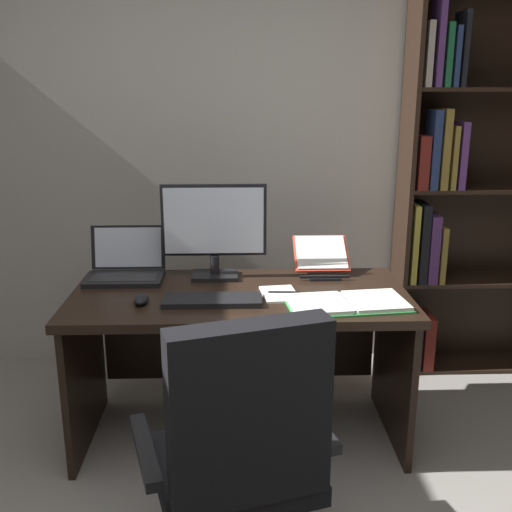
% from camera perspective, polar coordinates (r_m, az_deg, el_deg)
% --- Properties ---
extents(wall_back, '(5.40, 0.12, 2.77)m').
position_cam_1_polar(wall_back, '(3.42, -2.65, 12.33)').
color(wall_back, '#B2ADA3').
rests_on(wall_back, ground).
extents(desk, '(1.50, 0.72, 0.72)m').
position_cam_1_polar(desk, '(2.78, -1.56, -6.92)').
color(desk, black).
rests_on(desk, ground).
extents(bookshelf, '(0.96, 0.28, 2.13)m').
position_cam_1_polar(bookshelf, '(3.49, 19.58, 5.78)').
color(bookshelf, black).
rests_on(bookshelf, ground).
extents(office_chair, '(0.69, 0.61, 0.97)m').
position_cam_1_polar(office_chair, '(2.00, -1.65, -20.38)').
color(office_chair, black).
rests_on(office_chair, ground).
extents(monitor, '(0.50, 0.16, 0.45)m').
position_cam_1_polar(monitor, '(2.80, -4.06, 2.45)').
color(monitor, black).
rests_on(monitor, desk).
extents(laptop, '(0.36, 0.28, 0.24)m').
position_cam_1_polar(laptop, '(2.90, -12.44, -1.12)').
color(laptop, black).
rests_on(laptop, desk).
extents(keyboard, '(0.42, 0.15, 0.02)m').
position_cam_1_polar(keyboard, '(2.52, -4.26, -4.29)').
color(keyboard, black).
rests_on(keyboard, desk).
extents(computer_mouse, '(0.06, 0.10, 0.04)m').
position_cam_1_polar(computer_mouse, '(2.55, -11.03, -4.13)').
color(computer_mouse, black).
rests_on(computer_mouse, desk).
extents(reading_stand_with_book, '(0.27, 0.27, 0.16)m').
position_cam_1_polar(reading_stand_with_book, '(2.92, 6.32, -0.11)').
color(reading_stand_with_book, black).
rests_on(reading_stand_with_book, desk).
extents(open_binder, '(0.53, 0.32, 0.02)m').
position_cam_1_polar(open_binder, '(2.51, 8.78, -4.51)').
color(open_binder, green).
rests_on(open_binder, desk).
extents(notepad, '(0.18, 0.23, 0.01)m').
position_cam_1_polar(notepad, '(2.61, 2.29, -3.68)').
color(notepad, white).
rests_on(notepad, desk).
extents(pen, '(0.14, 0.02, 0.01)m').
position_cam_1_polar(pen, '(2.61, 2.73, -3.48)').
color(pen, black).
rests_on(pen, notepad).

